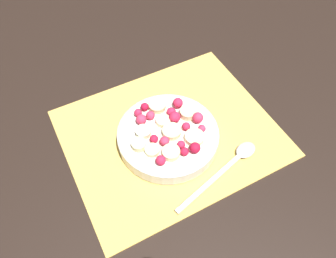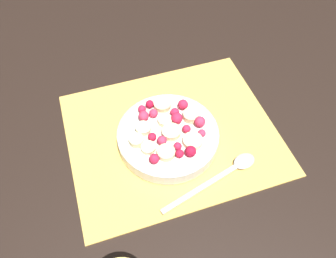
{
  "view_description": "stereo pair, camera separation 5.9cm",
  "coord_description": "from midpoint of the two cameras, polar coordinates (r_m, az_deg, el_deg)",
  "views": [
    {
      "loc": [
        0.18,
        0.33,
        0.52
      ],
      "look_at": [
        0.01,
        0.02,
        0.04
      ],
      "focal_mm": 35.0,
      "sensor_mm": 36.0,
      "label": 1
    },
    {
      "loc": [
        0.12,
        0.35,
        0.52
      ],
      "look_at": [
        0.01,
        0.02,
        0.04
      ],
      "focal_mm": 35.0,
      "sensor_mm": 36.0,
      "label": 2
    }
  ],
  "objects": [
    {
      "name": "spoon",
      "position": [
        0.6,
        8.48,
        -5.82
      ],
      "size": [
        0.2,
        0.07,
        0.01
      ],
      "rotation": [
        0.0,
        0.0,
        3.4
      ],
      "color": "#B2B2B7",
      "rests_on": "placemat"
    },
    {
      "name": "fruit_bowl",
      "position": [
        0.61,
        -2.77,
        -1.12
      ],
      "size": [
        0.19,
        0.19,
        0.05
      ],
      "color": "silver",
      "rests_on": "placemat"
    },
    {
      "name": "ground_plane",
      "position": [
        0.64,
        -2.26,
        -0.96
      ],
      "size": [
        3.0,
        3.0,
        0.0
      ],
      "primitive_type": "plane",
      "color": "black"
    },
    {
      "name": "placemat",
      "position": [
        0.64,
        -2.27,
        -0.8
      ],
      "size": [
        0.4,
        0.33,
        0.01
      ],
      "color": "#E0B251",
      "rests_on": "ground_plane"
    }
  ]
}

